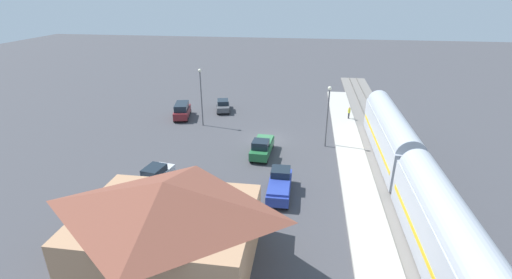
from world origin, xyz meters
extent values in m
plane|color=#424247|center=(0.00, 0.00, 0.00)|extent=(200.00, 200.00, 0.00)
cube|color=slate|center=(-14.00, 0.00, 0.09)|extent=(4.80, 70.00, 0.18)
cube|color=#59544C|center=(-14.72, 0.00, 0.24)|extent=(0.10, 70.00, 0.12)
cube|color=#59544C|center=(-13.28, 0.00, 0.24)|extent=(0.10, 70.00, 0.12)
cube|color=#B7B2A8|center=(-10.00, 0.00, 0.15)|extent=(3.20, 46.00, 0.30)
cube|color=#ADB2BC|center=(-14.00, 2.41, 2.15)|extent=(2.90, 17.65, 3.70)
cube|color=gold|center=(-12.54, 2.41, 1.85)|extent=(0.04, 16.24, 0.36)
cylinder|color=#ADB2BC|center=(-14.00, 2.41, 3.90)|extent=(2.75, 16.95, 2.76)
cube|color=#ADB2BC|center=(-14.00, 20.86, 2.15)|extent=(2.90, 17.65, 3.70)
cube|color=gold|center=(-12.54, 20.86, 1.85)|extent=(0.04, 16.24, 0.36)
cylinder|color=#ADB2BC|center=(-14.00, 20.86, 3.90)|extent=(2.75, 16.95, 2.76)
cube|color=tan|center=(4.00, 22.00, 1.95)|extent=(11.37, 8.59, 3.90)
pyramid|color=brown|center=(4.00, 22.00, 5.00)|extent=(12.17, 9.39, 2.20)
cube|color=#4C3323|center=(4.00, 17.67, 1.05)|extent=(1.10, 0.08, 2.10)
cylinder|color=#333338|center=(-10.77, -8.72, 0.72)|extent=(0.22, 0.22, 0.85)
cylinder|color=yellow|center=(-10.77, -8.72, 1.46)|extent=(0.36, 0.36, 0.62)
sphere|color=tan|center=(-10.77, -8.72, 1.89)|extent=(0.24, 0.24, 0.24)
cube|color=#47494F|center=(7.89, -10.41, 0.72)|extent=(2.88, 4.81, 0.76)
cube|color=#19232D|center=(7.89, -10.41, 1.42)|extent=(2.10, 2.49, 0.64)
cylinder|color=black|center=(6.69, -8.96, 0.34)|extent=(0.22, 0.68, 0.68)
cylinder|color=black|center=(8.25, -8.57, 0.34)|extent=(0.22, 0.68, 0.68)
cylinder|color=black|center=(7.52, -12.25, 0.34)|extent=(0.22, 0.68, 0.68)
cylinder|color=black|center=(9.08, -11.86, 0.34)|extent=(0.22, 0.68, 0.68)
cube|color=silver|center=(9.27, 12.21, 0.72)|extent=(2.58, 4.75, 0.76)
cube|color=#19232D|center=(9.27, 12.21, 1.42)|extent=(1.96, 2.40, 0.64)
cylinder|color=black|center=(8.78, 14.02, 0.34)|extent=(0.22, 0.68, 0.68)
cylinder|color=black|center=(10.35, 13.75, 0.34)|extent=(0.22, 0.68, 0.68)
cylinder|color=black|center=(8.20, 10.67, 0.34)|extent=(0.22, 0.68, 0.68)
cylinder|color=black|center=(9.77, 10.40, 0.34)|extent=(0.22, 0.68, 0.68)
cube|color=maroon|center=(13.00, -6.45, 0.84)|extent=(2.91, 5.19, 1.00)
cube|color=#19232D|center=(12.97, -6.30, 1.78)|extent=(2.38, 3.71, 0.88)
cylinder|color=black|center=(14.23, -8.13, 0.34)|extent=(0.22, 0.68, 0.68)
cylinder|color=black|center=(12.54, -8.48, 0.34)|extent=(0.22, 0.68, 0.68)
cylinder|color=black|center=(13.46, -4.41, 0.34)|extent=(0.22, 0.68, 0.68)
cylinder|color=black|center=(11.78, -4.76, 0.34)|extent=(0.22, 0.68, 0.68)
cube|color=#236638|center=(-0.08, 4.36, 0.84)|extent=(2.22, 5.49, 0.92)
cube|color=#19232D|center=(-0.03, 5.38, 1.72)|extent=(1.81, 1.81, 0.84)
cylinder|color=black|center=(-0.83, 6.55, 0.38)|extent=(0.22, 0.76, 0.76)
cylinder|color=black|center=(0.89, 6.46, 0.38)|extent=(0.22, 0.76, 0.76)
cylinder|color=black|center=(-1.04, 2.25, 0.38)|extent=(0.22, 0.76, 0.76)
cylinder|color=black|center=(0.68, 2.17, 0.38)|extent=(0.22, 0.76, 0.76)
cube|color=#236638|center=(-0.12, 3.41, 1.40)|extent=(2.01, 3.06, 0.20)
cube|color=#283D9E|center=(-2.72, 12.59, 0.84)|extent=(1.96, 5.40, 0.92)
cube|color=#19232D|center=(-2.72, 11.57, 1.72)|extent=(1.73, 1.73, 0.84)
cylinder|color=black|center=(-1.86, 10.44, 0.38)|extent=(0.22, 0.76, 0.76)
cylinder|color=black|center=(-3.58, 10.44, 0.38)|extent=(0.22, 0.76, 0.76)
cylinder|color=black|center=(-1.86, 14.74, 0.38)|extent=(0.22, 0.76, 0.76)
cylinder|color=black|center=(-3.58, 14.74, 0.38)|extent=(0.22, 0.76, 0.76)
cube|color=#283D9E|center=(-2.72, 13.54, 1.40)|extent=(1.86, 2.97, 0.20)
cylinder|color=#515156|center=(-7.20, 0.93, 3.45)|extent=(0.16, 0.16, 6.90)
sphere|color=#EAE5C6|center=(-7.20, 0.93, 7.08)|extent=(0.44, 0.44, 0.44)
cylinder|color=#515156|center=(9.18, -3.83, 3.70)|extent=(0.16, 0.16, 7.39)
sphere|color=#EAE5C6|center=(9.18, -3.83, 7.57)|extent=(0.44, 0.44, 0.44)
camera|label=1|loc=(-4.64, 40.49, 17.29)|focal=24.99mm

